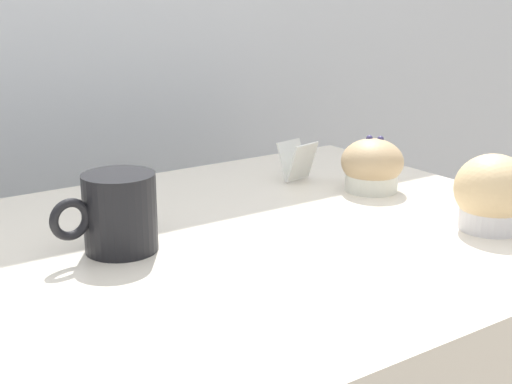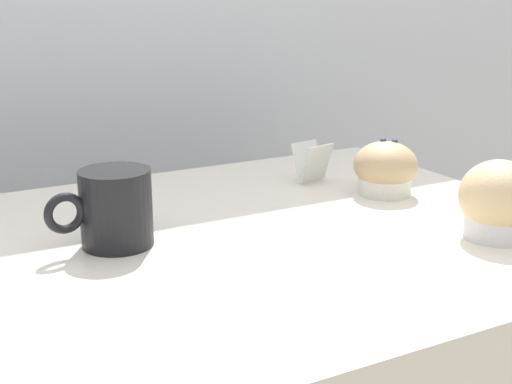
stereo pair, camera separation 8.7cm
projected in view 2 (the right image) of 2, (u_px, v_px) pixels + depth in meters
wall_back at (49, 164)px, 1.33m from camera, size 3.20×0.10×1.80m
muffin_back_left at (498, 202)px, 0.84m from camera, size 0.09×0.09×0.09m
muffin_back_right at (385, 169)px, 1.01m from camera, size 0.09×0.09×0.08m
coffee_cup at (115, 207)px, 0.81m from camera, size 0.12×0.08×0.09m
price_card at (312, 162)px, 1.07m from camera, size 0.06×0.05×0.06m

